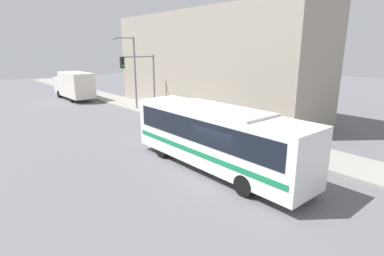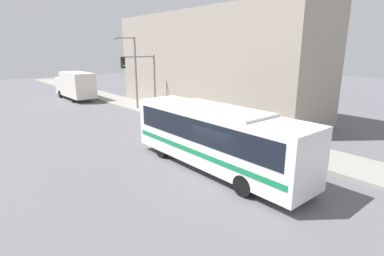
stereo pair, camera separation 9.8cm
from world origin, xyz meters
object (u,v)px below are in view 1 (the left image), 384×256
(delivery_truck, at_px, (74,85))
(street_lamp, at_px, (132,67))
(parking_meter, at_px, (197,116))
(pedestrian_mid_block, at_px, (241,119))
(fire_hydrant, at_px, (242,134))
(traffic_light_pole, at_px, (143,74))
(pedestrian_near_corner, at_px, (171,104))
(city_bus, at_px, (216,134))

(delivery_truck, bearing_deg, street_lamp, -77.32)
(parking_meter, bearing_deg, pedestrian_mid_block, -66.10)
(fire_hydrant, relative_size, pedestrian_mid_block, 0.44)
(street_lamp, xyz_separation_m, pedestrian_mid_block, (1.42, -12.65, -3.11))
(traffic_light_pole, xyz_separation_m, street_lamp, (0.93, 3.47, 0.44))
(traffic_light_pole, xyz_separation_m, pedestrian_near_corner, (2.43, -0.66, -2.74))
(delivery_truck, distance_m, traffic_light_pole, 13.78)
(street_lamp, relative_size, pedestrian_near_corner, 4.00)
(fire_hydrant, bearing_deg, city_bus, -155.14)
(parking_meter, distance_m, street_lamp, 10.07)
(street_lamp, distance_m, pedestrian_mid_block, 13.10)
(delivery_truck, height_order, fire_hydrant, delivery_truck)
(fire_hydrant, relative_size, pedestrian_near_corner, 0.47)
(street_lamp, height_order, pedestrian_near_corner, street_lamp)
(pedestrian_mid_block, bearing_deg, delivery_truck, 99.22)
(traffic_light_pole, distance_m, pedestrian_mid_block, 9.85)
(delivery_truck, bearing_deg, parking_meter, -83.26)
(delivery_truck, relative_size, pedestrian_near_corner, 4.55)
(pedestrian_near_corner, bearing_deg, fire_hydrant, -98.36)
(fire_hydrant, distance_m, parking_meter, 4.47)
(fire_hydrant, distance_m, traffic_light_pole, 11.05)
(traffic_light_pole, bearing_deg, pedestrian_mid_block, -75.64)
(street_lamp, bearing_deg, delivery_truck, 102.68)
(delivery_truck, bearing_deg, city_bus, -94.80)
(traffic_light_pole, distance_m, pedestrian_near_corner, 3.72)
(pedestrian_near_corner, bearing_deg, traffic_light_pole, 164.81)
(parking_meter, xyz_separation_m, pedestrian_near_corner, (1.45, 5.42, 0.04))
(traffic_light_pole, bearing_deg, pedestrian_near_corner, -15.19)
(delivery_truck, height_order, parking_meter, delivery_truck)
(fire_hydrant, relative_size, traffic_light_pole, 0.15)
(pedestrian_near_corner, xyz_separation_m, pedestrian_mid_block, (-0.08, -8.52, 0.07))
(city_bus, xyz_separation_m, fire_hydrant, (4.52, 2.09, -1.27))
(traffic_light_pole, bearing_deg, parking_meter, -80.88)
(fire_hydrant, xyz_separation_m, pedestrian_near_corner, (1.45, 9.87, 0.47))
(city_bus, distance_m, parking_meter, 8.00)
(city_bus, height_order, pedestrian_near_corner, city_bus)
(delivery_truck, distance_m, pedestrian_mid_block, 23.05)
(traffic_light_pole, bearing_deg, city_bus, -105.68)
(city_bus, height_order, delivery_truck, delivery_truck)
(parking_meter, relative_size, pedestrian_near_corner, 0.71)
(city_bus, bearing_deg, traffic_light_pole, 74.52)
(city_bus, height_order, pedestrian_mid_block, city_bus)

